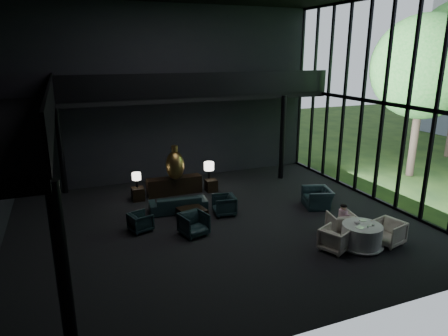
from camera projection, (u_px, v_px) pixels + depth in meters
name	position (u px, v px, depth m)	size (l,w,h in m)	color
floor	(219.00, 225.00, 14.21)	(14.00, 12.00, 0.02)	black
wall_back	(172.00, 95.00, 18.43)	(14.00, 0.04, 8.00)	black
wall_front	(329.00, 155.00, 7.74)	(14.00, 0.04, 8.00)	black
curtain_wall	(384.00, 103.00, 15.58)	(0.20, 12.00, 8.00)	black
mezzanine_left	(14.00, 125.00, 10.94)	(2.00, 12.00, 0.25)	black
mezzanine_back	(199.00, 96.00, 17.90)	(12.00, 2.00, 0.25)	black
railing_left	(51.00, 101.00, 11.13)	(0.06, 12.00, 1.00)	black
railing_back	(206.00, 84.00, 16.84)	(12.00, 0.06, 1.00)	black
column_sw	(65.00, 292.00, 6.78)	(0.24, 0.24, 4.00)	black
column_nw	(60.00, 148.00, 16.93)	(0.24, 0.24, 4.00)	black
column_ne	(282.00, 138.00, 18.93)	(0.24, 0.24, 4.00)	black
tree_near	(424.00, 67.00, 18.47)	(4.80, 4.80, 7.65)	#382D23
console	(174.00, 186.00, 17.21)	(2.35, 0.54, 0.75)	black
bronze_urn	(175.00, 165.00, 16.69)	(0.78, 0.78, 1.45)	#B17030
side_table_left	(138.00, 194.00, 16.50)	(0.50, 0.50, 0.54)	black
table_lamp_left	(136.00, 177.00, 16.40)	(0.36, 0.36, 0.61)	black
side_table_right	(211.00, 185.00, 17.58)	(0.48, 0.48, 0.53)	black
table_lamp_right	(209.00, 167.00, 17.59)	(0.44, 0.44, 0.74)	black
sofa	(178.00, 200.00, 15.28)	(2.32, 0.68, 0.91)	black
lounge_armchair_west	(141.00, 222.00, 13.64)	(0.66, 0.62, 0.68)	#18353D
lounge_armchair_east	(224.00, 204.00, 15.00)	(0.85, 0.80, 0.88)	black
lounge_armchair_south	(194.00, 222.00, 13.31)	(0.91, 0.85, 0.93)	black
window_armchair	(318.00, 194.00, 15.73)	(1.23, 0.80, 1.07)	black
coffee_table	(192.00, 214.00, 14.66)	(0.90, 0.90, 0.40)	black
dining_table	(361.00, 237.00, 12.51)	(1.40, 1.40, 0.75)	white
dining_chair_north	(341.00, 222.00, 13.41)	(0.85, 0.80, 0.88)	beige
dining_chair_east	(388.00, 230.00, 12.69)	(0.93, 0.87, 0.96)	#C7AD96
dining_chair_west	(335.00, 238.00, 12.27)	(0.84, 0.78, 0.86)	beige
child	(343.00, 213.00, 13.30)	(0.30, 0.30, 0.64)	pink
plate_a	(360.00, 227.00, 12.21)	(0.25, 0.25, 0.02)	white
plate_b	(363.00, 220.00, 12.73)	(0.23, 0.23, 0.02)	white
saucer	(371.00, 225.00, 12.35)	(0.17, 0.17, 0.01)	white
coffee_cup	(373.00, 225.00, 12.31)	(0.09, 0.09, 0.06)	white
cereal_bowl	(357.00, 222.00, 12.48)	(0.17, 0.17, 0.09)	white
cream_pot	(368.00, 227.00, 12.19)	(0.05, 0.05, 0.06)	#99999E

